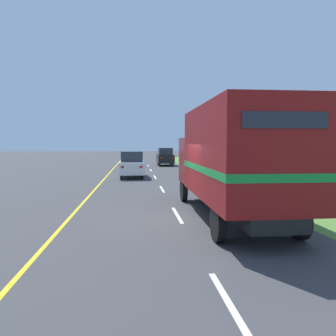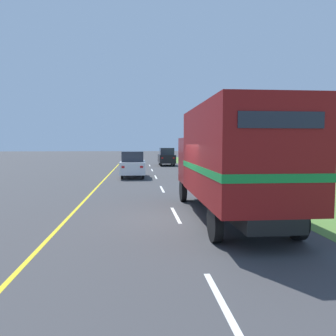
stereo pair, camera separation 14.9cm
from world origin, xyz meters
name	(u,v)px [view 2 (the right image)]	position (x,y,z in m)	size (l,w,h in m)	color
ground_plane	(178,219)	(0.00, 0.00, 0.00)	(200.00, 200.00, 0.00)	#3D3D3F
grass_shoulder	(307,172)	(13.70, 17.08, 0.00)	(20.00, 65.70, 0.01)	#568438
edge_line_yellow	(110,174)	(-3.70, 17.08, 0.00)	(0.12, 65.70, 0.01)	yellow
centre_dash_nearest	(224,307)	(0.00, -6.00, 0.00)	(0.12, 2.60, 0.01)	white
centre_dash_near	(176,215)	(0.00, 0.60, 0.00)	(0.12, 2.60, 0.01)	white
centre_dash_mid_a	(162,189)	(0.00, 7.20, 0.00)	(0.12, 2.60, 0.01)	white
centre_dash_mid_b	(156,177)	(0.00, 13.80, 0.00)	(0.12, 2.60, 0.01)	white
centre_dash_far	(152,170)	(0.00, 20.40, 0.00)	(0.12, 2.60, 0.01)	white
centre_dash_farthest	(150,165)	(0.00, 27.00, 0.00)	(0.12, 2.60, 0.01)	white
horse_trailer_truck	(231,159)	(1.74, -0.30, 2.03)	(2.57, 8.06, 3.66)	black
lead_car_white	(133,164)	(-1.72, 13.69, 0.98)	(1.80, 4.05, 1.96)	black
lead_car_black_ahead	(167,157)	(1.94, 26.79, 1.02)	(1.80, 4.01, 2.04)	black
highway_sign	(273,155)	(6.84, 8.41, 1.83)	(2.13, 0.09, 2.88)	#9E9EA3
roadside_tree_near	(262,132)	(8.35, 14.12, 3.40)	(3.05, 3.05, 4.95)	#4C3823
roadside_tree_mid	(253,132)	(11.03, 23.67, 3.74)	(4.66, 4.66, 6.07)	brown
roadside_tree_far	(207,133)	(8.01, 32.98, 3.91)	(4.01, 4.01, 5.93)	brown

